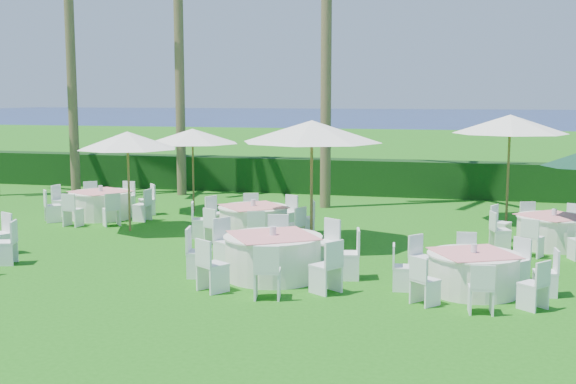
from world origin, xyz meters
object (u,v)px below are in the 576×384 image
(umbrella_a, at_px, (127,140))
(banquet_table_f, at_px, (553,231))
(banquet_table_e, at_px, (253,220))
(umbrella_b, at_px, (312,131))
(umbrella_c, at_px, (193,136))
(banquet_table_c, at_px, (473,272))
(umbrella_d, at_px, (510,124))
(banquet_table_b, at_px, (273,255))
(banquet_table_d, at_px, (101,204))

(umbrella_a, bearing_deg, banquet_table_f, 3.02)
(banquet_table_e, relative_size, umbrella_b, 0.91)
(banquet_table_f, height_order, umbrella_c, umbrella_c)
(banquet_table_c, distance_m, umbrella_a, 9.39)
(umbrella_d, bearing_deg, umbrella_c, -177.16)
(banquet_table_c, xyz_separation_m, umbrella_a, (-8.39, 3.77, 1.91))
(banquet_table_f, bearing_deg, banquet_table_b, -142.19)
(banquet_table_d, xyz_separation_m, banquet_table_e, (4.87, -1.46, -0.00))
(banquet_table_b, height_order, banquet_table_e, banquet_table_b)
(banquet_table_b, xyz_separation_m, banquet_table_c, (3.63, -0.14, -0.06))
(banquet_table_c, bearing_deg, banquet_table_d, 152.13)
(umbrella_a, bearing_deg, banquet_table_e, 1.12)
(banquet_table_c, xyz_separation_m, umbrella_b, (-3.60, 3.30, 2.22))
(umbrella_a, relative_size, umbrella_c, 0.92)
(banquet_table_c, bearing_deg, banquet_table_e, 143.32)
(banquet_table_e, distance_m, umbrella_d, 7.37)
(banquet_table_e, distance_m, umbrella_b, 2.74)
(banquet_table_f, bearing_deg, banquet_table_e, -176.09)
(umbrella_b, bearing_deg, banquet_table_f, 10.68)
(banquet_table_b, relative_size, banquet_table_f, 1.15)
(banquet_table_e, bearing_deg, banquet_table_b, -67.70)
(banquet_table_f, relative_size, umbrella_b, 0.88)
(banquet_table_d, relative_size, umbrella_c, 1.10)
(banquet_table_c, relative_size, banquet_table_d, 0.93)
(banquet_table_d, distance_m, umbrella_b, 7.07)
(umbrella_c, bearing_deg, banquet_table_f, -15.60)
(umbrella_c, bearing_deg, banquet_table_e, -48.53)
(banquet_table_c, distance_m, umbrella_b, 5.36)
(banquet_table_c, relative_size, umbrella_a, 1.11)
(umbrella_a, bearing_deg, umbrella_c, 82.50)
(umbrella_b, distance_m, umbrella_c, 5.74)
(banquet_table_d, bearing_deg, umbrella_b, -17.29)
(banquet_table_d, bearing_deg, umbrella_d, 11.20)
(banquet_table_e, height_order, umbrella_d, umbrella_d)
(banquet_table_f, bearing_deg, banquet_table_d, 175.18)
(banquet_table_b, bearing_deg, umbrella_c, 122.17)
(umbrella_a, xyz_separation_m, umbrella_c, (0.43, 3.24, -0.07))
(banquet_table_d, bearing_deg, banquet_table_f, -4.82)
(banquet_table_b, height_order, umbrella_d, umbrella_d)
(banquet_table_e, relative_size, umbrella_d, 0.97)
(umbrella_b, bearing_deg, umbrella_c, 139.58)
(banquet_table_f, bearing_deg, banquet_table_c, -112.00)
(banquet_table_b, distance_m, banquet_table_f, 6.80)
(umbrella_a, bearing_deg, banquet_table_b, -37.41)
(banquet_table_e, bearing_deg, banquet_table_f, 3.91)
(banquet_table_e, relative_size, umbrella_a, 1.16)
(banquet_table_b, distance_m, umbrella_a, 6.27)
(umbrella_b, relative_size, umbrella_d, 1.06)
(banquet_table_d, height_order, banquet_table_f, banquet_table_d)
(umbrella_c, bearing_deg, banquet_table_c, -41.39)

